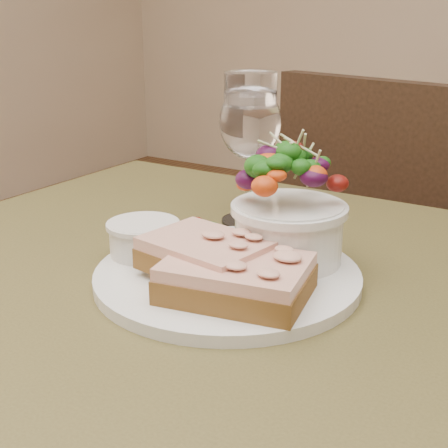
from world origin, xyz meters
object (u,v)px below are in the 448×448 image
Objects in this scene: sandwich_back at (206,255)px; salad_bowl at (289,206)px; dinner_plate at (227,276)px; ramekin at (144,236)px; cafe_table at (191,380)px; chair_far at (406,364)px; sandwich_front at (236,278)px; wine_glass at (250,127)px.

salad_bowl reaches higher than sandwich_back.
dinner_plate is 3.72× the size of ramekin.
ramekin is at bearing -174.19° from dinner_plate.
cafe_table is 6.30× the size of salad_bowl.
dinner_plate is 2.10× the size of sandwich_back.
chair_far reaches higher than cafe_table.
sandwich_back is at bearing -119.28° from salad_bowl.
sandwich_front is 0.05m from sandwich_back.
wine_glass is at bearing 104.34° from cafe_table.
ramekin is at bearing 178.13° from sandwich_back.
wine_glass is at bearing 117.07° from sandwich_back.
ramekin is at bearing -154.29° from salad_bowl.
salad_bowl reaches higher than dinner_plate.
wine_glass is (-0.09, -0.53, 0.58)m from chair_far.
cafe_table is at bearing 163.35° from sandwich_front.
cafe_table is 0.89× the size of chair_far.
salad_bowl reaches higher than sandwich_front.
dinner_plate is 0.22m from wine_glass.
dinner_plate is 0.04m from sandwich_back.
cafe_table is at bearing 102.37° from chair_far.
wine_glass is (-0.11, 0.21, 0.09)m from sandwich_front.
sandwich_back is 0.73× the size of wine_glass.
wine_glass is (-0.07, 0.20, 0.09)m from sandwich_back.
wine_glass is at bearing 95.58° from chair_far.
dinner_plate is at bearing 82.88° from sandwich_back.
chair_far is at bearing 80.86° from ramekin.
cafe_table is at bearing -116.99° from dinner_plate.
sandwich_front is at bearing -50.07° from dinner_plate.
dinner_plate is 1.85× the size of sandwich_front.
ramekin is 0.56× the size of salad_bowl.
sandwich_back reaches higher than dinner_plate.
sandwich_front is at bearing 106.80° from chair_far.
salad_bowl is 0.73× the size of wine_glass.
chair_far reaches higher than salad_bowl.
sandwich_front is at bearing -62.75° from wine_glass.
cafe_table is at bearing -75.66° from wine_glass.
ramekin is (-0.14, 0.03, 0.00)m from sandwich_front.
sandwich_front is 0.11m from salad_bowl.
ramekin is at bearing -97.99° from wine_glass.
cafe_table is 6.29× the size of sandwich_back.
sandwich_front is at bearing -12.90° from sandwich_back.
salad_bowl is at bearing 55.24° from dinner_plate.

